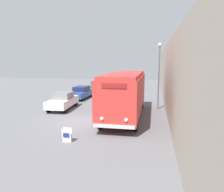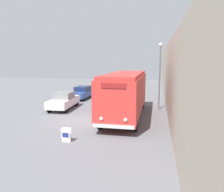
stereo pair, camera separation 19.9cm
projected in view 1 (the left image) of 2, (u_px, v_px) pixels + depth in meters
name	position (u px, v px, depth m)	size (l,w,h in m)	color
ground_plane	(83.00, 122.00, 16.34)	(80.00, 80.00, 0.00)	slate
building_wall_right	(166.00, 74.00, 24.37)	(0.30, 60.00, 6.14)	#B2A893
vintage_bus	(125.00, 92.00, 17.60)	(2.65, 10.21, 3.56)	black
sign_board	(67.00, 135.00, 12.14)	(0.52, 0.30, 0.79)	gray
streetlamp	(159.00, 67.00, 20.10)	(0.36, 0.36, 6.15)	#595E60
parked_car_near	(63.00, 101.00, 20.61)	(2.04, 4.57, 1.60)	black
parked_car_mid	(81.00, 92.00, 26.56)	(1.90, 4.76, 1.49)	black
parked_car_far	(98.00, 86.00, 33.42)	(1.95, 4.33, 1.54)	black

